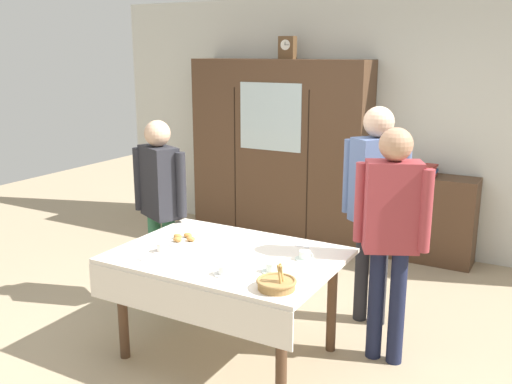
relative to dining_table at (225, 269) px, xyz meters
The scene contains 18 objects.
ground_plane 0.70m from the dining_table, 90.00° to the left, with size 12.00×12.00×0.00m, color tan.
back_wall 2.97m from the dining_table, 90.00° to the left, with size 6.40×0.10×2.70m, color silver.
dining_table is the anchor object (origin of this frame).
wall_cabinet 2.76m from the dining_table, 109.17° to the left, with size 2.06×0.46×2.03m.
mantel_clock 3.10m from the dining_table, 107.44° to the left, with size 0.18×0.11×0.24m.
bookshelf_low 2.76m from the dining_table, 73.70° to the left, with size 0.98×0.35×0.90m.
book_stack 2.77m from the dining_table, 73.70° to the left, with size 0.16×0.18×0.11m.
tea_cup_mid_right 0.38m from the dining_table, 58.59° to the right, with size 0.13×0.13×0.06m.
tea_cup_far_left 0.46m from the dining_table, 159.27° to the right, with size 0.13×0.13×0.06m.
tea_cup_back_edge 0.46m from the dining_table, 15.48° to the right, with size 0.13×0.13×0.06m.
tea_cup_far_right 0.56m from the dining_table, 19.85° to the left, with size 0.13×0.13×0.06m.
bread_basket 0.67m from the dining_table, 30.46° to the right, with size 0.24×0.24×0.16m.
pastry_plate 0.44m from the dining_table, 167.33° to the left, with size 0.28×0.28×0.05m.
spoon_far_left 0.59m from the dining_table, 44.88° to the left, with size 0.12×0.02×0.01m.
spoon_mid_right 0.59m from the dining_table, 141.76° to the right, with size 0.12×0.02×0.01m.
person_near_right_end 1.17m from the dining_table, 26.89° to the left, with size 0.52×0.33×1.65m.
person_behind_table_right 1.08m from the dining_table, 153.07° to the left, with size 0.52×0.33×1.58m.
person_by_cabinet 1.31m from the dining_table, 54.74° to the left, with size 0.52×0.41×1.73m.
Camera 1 is at (1.96, -3.32, 2.13)m, focal length 39.71 mm.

